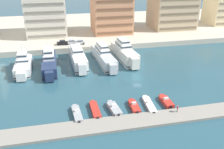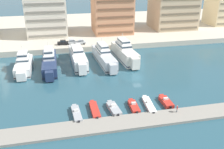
# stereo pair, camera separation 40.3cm
# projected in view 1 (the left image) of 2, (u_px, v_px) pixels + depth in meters

# --- Properties ---
(ground_plane) EXTENTS (400.00, 400.00, 0.00)m
(ground_plane) POSITION_uv_depth(u_px,v_px,m) (137.00, 78.00, 73.50)
(ground_plane) COLOR #285160
(quay_promenade) EXTENTS (180.00, 70.00, 2.07)m
(quay_promenade) POSITION_uv_depth(u_px,v_px,m) (101.00, 27.00, 128.01)
(quay_promenade) COLOR beige
(quay_promenade) RESTS_ON ground
(pier_dock) EXTENTS (120.00, 5.16, 0.57)m
(pier_dock) POSITION_uv_depth(u_px,v_px,m) (168.00, 117.00, 54.01)
(pier_dock) COLOR gray
(pier_dock) RESTS_ON ground
(yacht_white_far_left) EXTENTS (4.87, 17.01, 7.46)m
(yacht_white_far_left) POSITION_uv_depth(u_px,v_px,m) (23.00, 65.00, 77.43)
(yacht_white_far_left) COLOR white
(yacht_white_far_left) RESTS_ON ground
(yacht_navy_left) EXTENTS (4.55, 21.74, 7.99)m
(yacht_navy_left) POSITION_uv_depth(u_px,v_px,m) (49.00, 62.00, 79.13)
(yacht_navy_left) COLOR navy
(yacht_navy_left) RESTS_ON ground
(yacht_white_mid_left) EXTENTS (5.04, 21.62, 7.15)m
(yacht_white_mid_left) POSITION_uv_depth(u_px,v_px,m) (78.00, 57.00, 82.93)
(yacht_white_mid_left) COLOR white
(yacht_white_mid_left) RESTS_ON ground
(yacht_silver_center_left) EXTENTS (5.63, 22.50, 8.07)m
(yacht_silver_center_left) POSITION_uv_depth(u_px,v_px,m) (104.00, 56.00, 83.77)
(yacht_silver_center_left) COLOR silver
(yacht_silver_center_left) RESTS_ON ground
(yacht_ivory_center) EXTENTS (5.97, 21.00, 8.82)m
(yacht_ivory_center) POSITION_uv_depth(u_px,v_px,m) (124.00, 52.00, 86.33)
(yacht_ivory_center) COLOR silver
(yacht_ivory_center) RESTS_ON ground
(motorboat_grey_far_left) EXTENTS (2.13, 7.36, 1.44)m
(motorboat_grey_far_left) POSITION_uv_depth(u_px,v_px,m) (77.00, 114.00, 54.74)
(motorboat_grey_far_left) COLOR #9EA3A8
(motorboat_grey_far_left) RESTS_ON ground
(motorboat_red_left) EXTENTS (1.83, 7.79, 0.91)m
(motorboat_red_left) POSITION_uv_depth(u_px,v_px,m) (95.00, 110.00, 56.34)
(motorboat_red_left) COLOR red
(motorboat_red_left) RESTS_ON ground
(motorboat_grey_mid_left) EXTENTS (2.63, 6.66, 1.58)m
(motorboat_grey_mid_left) POSITION_uv_depth(u_px,v_px,m) (114.00, 109.00, 56.68)
(motorboat_grey_mid_left) COLOR #9EA3A8
(motorboat_grey_mid_left) RESTS_ON ground
(motorboat_red_center_left) EXTENTS (1.99, 6.29, 1.48)m
(motorboat_red_center_left) POSITION_uv_depth(u_px,v_px,m) (134.00, 106.00, 57.66)
(motorboat_red_center_left) COLOR red
(motorboat_red_center_left) RESTS_ON ground
(motorboat_white_center) EXTENTS (2.25, 8.28, 1.12)m
(motorboat_white_center) POSITION_uv_depth(u_px,v_px,m) (149.00, 105.00, 58.58)
(motorboat_white_center) COLOR white
(motorboat_white_center) RESTS_ON ground
(motorboat_red_center_right) EXTENTS (2.00, 6.15, 1.48)m
(motorboat_red_center_right) POSITION_uv_depth(u_px,v_px,m) (166.00, 101.00, 59.70)
(motorboat_red_center_right) COLOR red
(motorboat_red_center_right) RESTS_ON ground
(car_black_far_left) EXTENTS (4.18, 2.08, 1.80)m
(car_black_far_left) POSITION_uv_depth(u_px,v_px,m) (62.00, 42.00, 96.06)
(car_black_far_left) COLOR black
(car_black_far_left) RESTS_ON quay_promenade
(car_silver_left) EXTENTS (4.11, 1.94, 1.80)m
(car_silver_left) POSITION_uv_depth(u_px,v_px,m) (71.00, 42.00, 96.82)
(car_silver_left) COLOR #B7BCC1
(car_silver_left) RESTS_ON quay_promenade
(car_silver_mid_left) EXTENTS (4.15, 2.01, 1.80)m
(car_silver_mid_left) POSITION_uv_depth(u_px,v_px,m) (80.00, 42.00, 96.71)
(car_silver_mid_left) COLOR #B7BCC1
(car_silver_mid_left) RESTS_ON quay_promenade
(apartment_block_left) EXTENTS (16.86, 18.21, 21.48)m
(apartment_block_left) POSITION_uv_depth(u_px,v_px,m) (46.00, 12.00, 106.99)
(apartment_block_left) COLOR silver
(apartment_block_left) RESTS_ON quay_promenade
(apartment_block_mid_left) EXTENTS (17.12, 16.12, 22.03)m
(apartment_block_mid_left) POSITION_uv_depth(u_px,v_px,m) (111.00, 10.00, 110.87)
(apartment_block_mid_left) COLOR tan
(apartment_block_mid_left) RESTS_ON quay_promenade
(apartment_block_center_left) EXTENTS (20.15, 17.12, 28.30)m
(apartment_block_center_left) POSITION_uv_depth(u_px,v_px,m) (173.00, 0.00, 117.58)
(apartment_block_center_left) COLOR #C6AD89
(apartment_block_center_left) RESTS_ON quay_promenade
(apartment_block_center) EXTENTS (17.53, 13.74, 18.44)m
(apartment_block_center) POSITION_uv_depth(u_px,v_px,m) (224.00, 7.00, 127.83)
(apartment_block_center) COLOR beige
(apartment_block_center) RESTS_ON quay_promenade
(pedestrian_near_edge) EXTENTS (0.40, 0.61, 1.71)m
(pedestrian_near_edge) POSITION_uv_depth(u_px,v_px,m) (178.00, 108.00, 54.98)
(pedestrian_near_edge) COLOR #282D3D
(pedestrian_near_edge) RESTS_ON pier_dock
(bollard_west) EXTENTS (0.20, 0.20, 0.61)m
(bollard_west) POSITION_uv_depth(u_px,v_px,m) (115.00, 115.00, 53.59)
(bollard_west) COLOR #2D2D33
(bollard_west) RESTS_ON pier_dock
(bollard_west_mid) EXTENTS (0.20, 0.20, 0.61)m
(bollard_west_mid) POSITION_uv_depth(u_px,v_px,m) (148.00, 111.00, 55.09)
(bollard_west_mid) COLOR #2D2D33
(bollard_west_mid) RESTS_ON pier_dock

